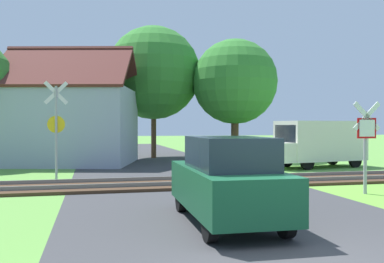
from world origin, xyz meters
TOP-DOWN VIEW (x-y plane):
  - ground_plane at (0.00, 0.00)m, footprint 160.00×160.00m
  - road_asphalt at (0.00, 2.00)m, footprint 7.60×80.00m
  - rail_track at (0.00, 8.46)m, footprint 60.00×2.60m
  - stop_sign_near at (4.78, 5.35)m, footprint 0.88×0.15m
  - crossing_sign_far at (-4.34, 10.91)m, footprint 0.88×0.16m
  - house at (-4.15, 17.85)m, footprint 7.90×7.51m
  - tree_right at (5.38, 18.96)m, footprint 5.13×5.13m
  - tree_center at (0.72, 21.03)m, footprint 5.84×5.84m
  - mail_truck at (7.60, 13.05)m, footprint 5.16×2.71m
  - parked_car at (-0.34, 2.67)m, footprint 1.72×4.03m

SIDE VIEW (x-z plane):
  - ground_plane at x=0.00m, z-range 0.00..0.00m
  - road_asphalt at x=0.00m, z-range 0.00..0.01m
  - rail_track at x=0.00m, z-range -0.05..0.17m
  - parked_car at x=-0.34m, z-range 0.00..1.78m
  - mail_truck at x=7.60m, z-range 0.12..2.36m
  - stop_sign_near at x=4.78m, z-range 0.27..3.00m
  - crossing_sign_far at x=-4.34m, z-range 0.26..3.93m
  - house at x=-4.15m, z-range -0.95..5.26m
  - tree_right at x=5.38m, z-range 1.05..8.30m
  - tree_center at x=0.72m, z-range 1.20..9.46m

